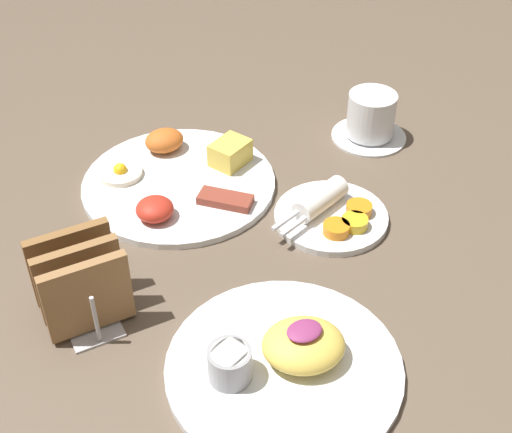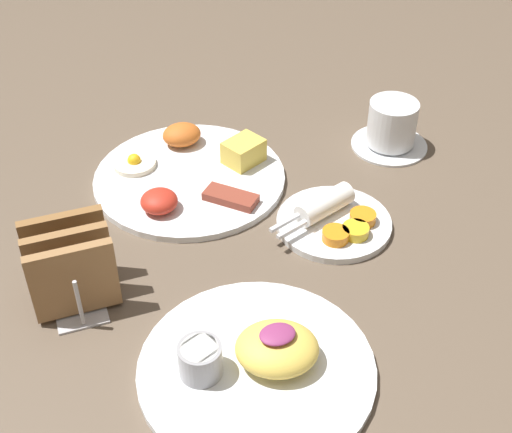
# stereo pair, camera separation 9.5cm
# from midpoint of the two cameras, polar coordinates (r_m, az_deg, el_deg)

# --- Properties ---
(ground_plane) EXTENTS (3.00, 3.00, 0.00)m
(ground_plane) POSITION_cam_midpoint_polar(r_m,az_deg,el_deg) (0.93, 1.40, -3.40)
(ground_plane) COLOR brown
(plate_breakfast) EXTENTS (0.28, 0.28, 0.05)m
(plate_breakfast) POSITION_cam_midpoint_polar(r_m,az_deg,el_deg) (1.06, -2.72, 3.38)
(plate_breakfast) COLOR white
(plate_breakfast) RESTS_ON ground_plane
(plate_condiments) EXTENTS (0.18, 0.16, 0.04)m
(plate_condiments) POSITION_cam_midpoint_polar(r_m,az_deg,el_deg) (0.98, 9.00, -0.37)
(plate_condiments) COLOR white
(plate_condiments) RESTS_ON ground_plane
(plate_foreground) EXTENTS (0.26, 0.26, 0.06)m
(plate_foreground) POSITION_cam_midpoint_polar(r_m,az_deg,el_deg) (0.79, 3.55, -11.74)
(plate_foreground) COLOR white
(plate_foreground) RESTS_ON ground_plane
(toast_rack) EXTENTS (0.10, 0.12, 0.10)m
(toast_rack) POSITION_cam_midpoint_polar(r_m,az_deg,el_deg) (0.86, -11.60, -4.08)
(toast_rack) COLOR #B7B7BC
(toast_rack) RESTS_ON ground_plane
(coffee_cup) EXTENTS (0.12, 0.12, 0.08)m
(coffee_cup) POSITION_cam_midpoint_polar(r_m,az_deg,el_deg) (1.15, 13.15, 6.92)
(coffee_cup) COLOR white
(coffee_cup) RESTS_ON ground_plane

